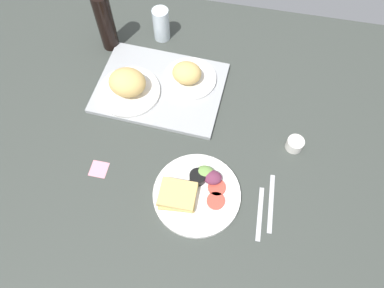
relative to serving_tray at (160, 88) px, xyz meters
The scene contains 11 objects.
ground_plane 29.18cm from the serving_tray, 60.36° to the right, with size 190.00×150.00×3.00cm, color #383D38.
serving_tray is the anchor object (origin of this frame).
bread_plate_near 12.15cm from the serving_tray, 153.87° to the right, with size 22.00×22.00×10.25cm.
bread_plate_far 11.21cm from the serving_tray, 25.02° to the left, with size 19.28×19.28×8.52cm.
plate_with_salad 42.51cm from the serving_tray, 61.34° to the right, with size 27.29×27.29×5.40cm.
drinking_glass 26.40cm from the serving_tray, 102.05° to the left, with size 6.30×6.30×13.25cm, color silver.
soda_bottle 31.34cm from the serving_tray, 144.81° to the left, with size 6.40×6.40×23.50cm, color black.
espresso_cup 51.53cm from the serving_tray, 16.30° to the right, with size 5.60×5.60×4.00cm, color silver.
fork 57.12cm from the serving_tray, 44.05° to the right, with size 17.00×1.40×0.50cm, color #B7B7BC.
knife 56.71cm from the serving_tray, 39.03° to the right, with size 19.00×1.40×0.50cm, color #B7B7BC.
sticky_note 37.24cm from the serving_tray, 108.45° to the right, with size 5.60×5.60×0.12cm, color pink.
Camera 1 is at (13.16, -51.67, 107.39)cm, focal length 33.97 mm.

